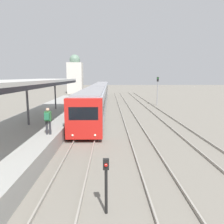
% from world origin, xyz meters
% --- Properties ---
extents(platform_canopy, '(4.00, 20.77, 3.32)m').
position_xyz_m(platform_canopy, '(-4.21, 13.99, 4.18)').
color(platform_canopy, beige).
rests_on(platform_canopy, station_platform).
extents(person_on_platform, '(0.40, 0.40, 1.66)m').
position_xyz_m(person_on_platform, '(-2.03, 11.21, 1.98)').
color(person_on_platform, '#2D2D33').
rests_on(person_on_platform, station_platform).
extents(train_near, '(2.59, 45.64, 3.21)m').
position_xyz_m(train_near, '(0.00, 35.38, 1.78)').
color(train_near, red).
rests_on(train_near, ground_plane).
extents(signal_post_near, '(0.20, 0.21, 1.92)m').
position_xyz_m(signal_post_near, '(1.65, 4.72, 1.19)').
color(signal_post_near, black).
rests_on(signal_post_near, ground_plane).
extents(signal_mast_far, '(0.28, 0.29, 4.50)m').
position_xyz_m(signal_mast_far, '(9.39, 32.57, 2.87)').
color(signal_mast_far, gray).
rests_on(signal_mast_far, ground_plane).
extents(distant_domed_building, '(4.00, 4.00, 10.52)m').
position_xyz_m(distant_domed_building, '(-7.66, 59.18, 4.89)').
color(distant_domed_building, silver).
rests_on(distant_domed_building, ground_plane).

